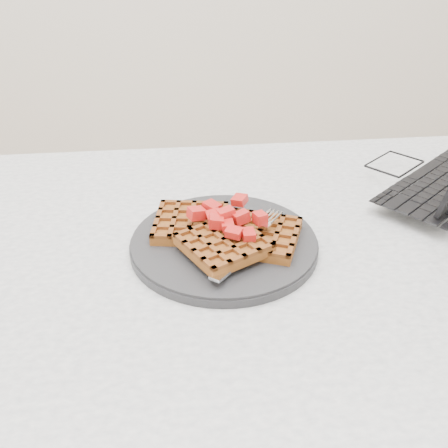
% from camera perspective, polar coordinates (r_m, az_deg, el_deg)
% --- Properties ---
extents(table, '(1.20, 0.80, 0.75)m').
position_cam_1_polar(table, '(0.79, 3.23, -10.11)').
color(table, silver).
rests_on(table, ground).
extents(plate, '(0.27, 0.27, 0.02)m').
position_cam_1_polar(plate, '(0.72, 0.00, -2.18)').
color(plate, '#242427').
rests_on(plate, table).
extents(waffles, '(0.22, 0.20, 0.03)m').
position_cam_1_polar(waffles, '(0.71, 0.05, -1.04)').
color(waffles, '#92511E').
rests_on(waffles, plate).
extents(strawberry_pile, '(0.15, 0.15, 0.02)m').
position_cam_1_polar(strawberry_pile, '(0.69, 0.00, 0.99)').
color(strawberry_pile, '#A80000').
rests_on(strawberry_pile, waffles).
extents(fork, '(0.13, 0.16, 0.02)m').
position_cam_1_polar(fork, '(0.69, 3.23, -2.51)').
color(fork, silver).
rests_on(fork, plate).
extents(laptop, '(0.38, 0.37, 0.22)m').
position_cam_1_polar(laptop, '(0.94, 23.31, 5.66)').
color(laptop, black).
rests_on(laptop, table).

